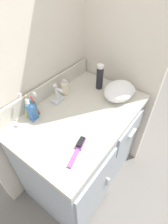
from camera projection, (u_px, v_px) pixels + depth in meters
name	position (u px, v px, depth m)	size (l,w,h in m)	color
ground_plane	(81.00, 173.00, 1.67)	(6.00, 6.00, 0.00)	slate
wall_back	(35.00, 53.00, 1.08)	(1.08, 0.08, 2.20)	beige
wall_right	(123.00, 41.00, 1.22)	(0.08, 0.68, 2.20)	beige
vanity	(81.00, 147.00, 1.39)	(0.90, 0.62, 0.79)	#9EA8B2
backsplash	(47.00, 90.00, 1.22)	(0.90, 0.02, 0.11)	beige
sink_faucet	(57.00, 95.00, 1.19)	(0.09, 0.09, 0.14)	silver
toothbrush_cup	(32.00, 110.00, 1.06)	(0.09, 0.09, 0.19)	teal
soap_dispenser	(65.00, 89.00, 1.24)	(0.05, 0.05, 0.13)	beige
shaving_cream_can	(100.00, 77.00, 1.27)	(0.05, 0.05, 0.19)	black
hairbrush	(79.00, 147.00, 0.92)	(0.19, 0.08, 0.03)	purple
hand_towel	(121.00, 91.00, 1.23)	(0.26, 0.20, 0.11)	white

